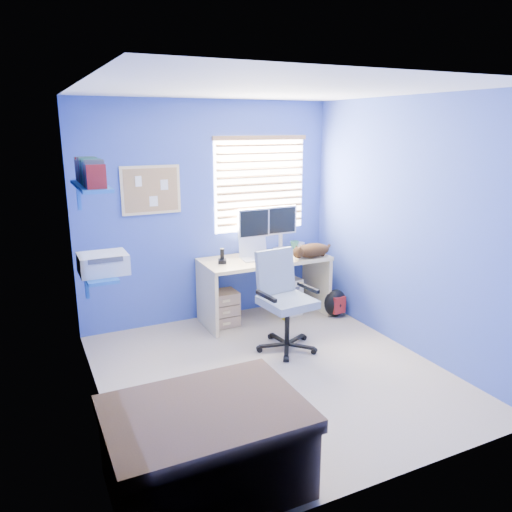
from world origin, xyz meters
name	(u,v)px	position (x,y,z in m)	size (l,w,h in m)	color
floor	(272,373)	(0.00, 0.00, 0.00)	(3.00, 3.20, 0.00)	#BCAB98
ceiling	(274,89)	(0.00, 0.00, 2.50)	(3.00, 3.20, 0.00)	white
wall_back	(208,213)	(0.00, 1.60, 1.25)	(3.00, 0.01, 2.50)	#415BC6
wall_front	(400,298)	(0.00, -1.60, 1.25)	(3.00, 0.01, 2.50)	#415BC6
wall_left	(92,262)	(-1.50, 0.00, 1.25)	(0.01, 3.20, 2.50)	#415BC6
wall_right	(408,227)	(1.50, 0.00, 1.25)	(0.01, 3.20, 2.50)	#415BC6
desk	(264,288)	(0.55, 1.26, 0.37)	(1.47, 0.65, 0.74)	#E4BE84
laptop	(256,250)	(0.43, 1.24, 0.85)	(0.33, 0.26, 0.22)	silver
monitor_left	(253,231)	(0.51, 1.49, 1.01)	(0.40, 0.12, 0.54)	silver
monitor_right	(281,228)	(0.90, 1.52, 1.01)	(0.40, 0.12, 0.54)	silver
phone	(222,256)	(0.02, 1.25, 0.82)	(0.09, 0.11, 0.17)	black
mug	(294,245)	(1.07, 1.47, 0.79)	(0.10, 0.09, 0.10)	#307056
cd_spindle	(299,245)	(1.15, 1.48, 0.78)	(0.13, 0.13, 0.07)	silver
cat	(312,250)	(1.06, 1.05, 0.82)	(0.44, 0.23, 0.16)	black
tower_pc	(286,294)	(0.88, 1.34, 0.23)	(0.19, 0.44, 0.45)	beige
drawer_boxes	(222,308)	(0.01, 1.27, 0.20)	(0.35, 0.28, 0.41)	tan
yellow_book	(283,309)	(0.74, 1.14, 0.12)	(0.03, 0.17, 0.24)	yellow
backpack	(335,303)	(1.34, 0.94, 0.17)	(0.28, 0.22, 0.33)	black
bed_corner	(206,447)	(-1.05, -1.14, 0.28)	(1.16, 0.83, 0.56)	brown
office_chair	(284,313)	(0.37, 0.44, 0.37)	(0.64, 0.64, 1.00)	black
window_blinds	(261,184)	(0.65, 1.57, 1.55)	(1.15, 0.05, 1.10)	white
corkboard	(151,190)	(-0.65, 1.58, 1.55)	(0.64, 0.02, 0.52)	#E4BE84
wall_shelves	(95,219)	(-1.35, 0.75, 1.43)	(0.42, 0.90, 1.05)	blue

